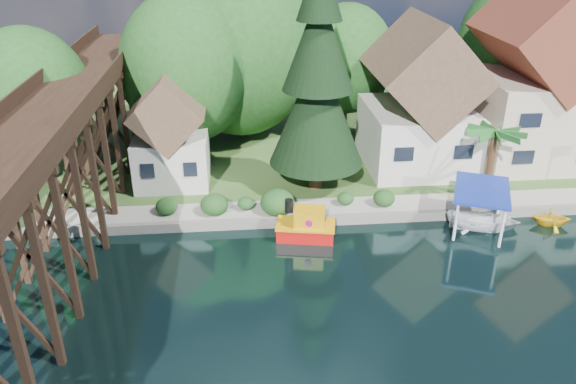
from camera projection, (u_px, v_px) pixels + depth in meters
The scene contains 16 objects.
ground at pixel (369, 300), 28.45m from camera, with size 140.00×140.00×0.00m, color black.
bank at pixel (298, 101), 58.78m from camera, with size 140.00×52.00×0.50m, color #314E1F.
seawall at pixel (403, 217), 35.80m from camera, with size 60.00×0.40×0.62m, color slate.
promenade at pixel (428, 203), 37.03m from camera, with size 50.00×2.60×0.06m, color gray.
trestle_bridge at pixel (54, 174), 29.44m from camera, with size 4.12×44.18×9.30m.
house_left at pixel (419, 105), 41.09m from camera, with size 7.64×8.64×11.02m.
house_center at pixel (537, 83), 41.71m from camera, with size 8.65×9.18×13.89m.
shed at pixel (171, 137), 38.86m from camera, with size 5.09×5.40×7.85m.
bg_trees at pixel (328, 61), 44.37m from camera, with size 49.90×13.30×10.57m.
shrubs at pixel (268, 201), 35.83m from camera, with size 15.76×2.47×1.70m.
conifer at pixel (318, 81), 36.03m from camera, with size 6.36×6.36×15.66m.
palm_tree at pixel (495, 135), 35.73m from camera, with size 4.52×4.52×5.20m.
tugboat at pixel (307, 226), 33.78m from camera, with size 3.81×2.54×2.55m.
boat_white_a at pixel (485, 219), 35.20m from camera, with size 3.09×4.33×0.90m, color silver.
boat_canopy at pixel (478, 213), 34.19m from camera, with size 4.64×5.41×2.93m.
boat_yellow at pixel (552, 216), 35.19m from camera, with size 2.06×2.38×1.26m, color yellow.
Camera 1 is at (-6.19, -22.70, 17.41)m, focal length 35.00 mm.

